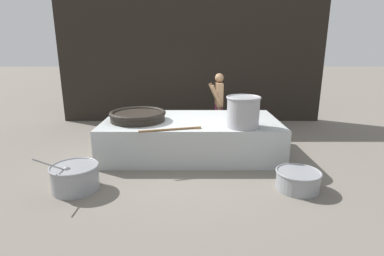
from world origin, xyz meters
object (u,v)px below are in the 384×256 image
at_px(prep_bowl_vegetables, 76,176).
at_px(prep_bowl_meat, 299,179).
at_px(stock_pot, 244,111).
at_px(cook, 219,102).
at_px(giant_wok_near, 139,116).

height_order(prep_bowl_vegetables, prep_bowl_meat, prep_bowl_vegetables).
relative_size(stock_pot, cook, 0.41).
relative_size(giant_wok_near, prep_bowl_meat, 1.61).
bearing_deg(cook, prep_bowl_vegetables, 47.97).
distance_m(giant_wok_near, prep_bowl_vegetables, 1.96).
xyz_separation_m(giant_wok_near, stock_pot, (2.16, -0.53, 0.21)).
relative_size(giant_wok_near, prep_bowl_vegetables, 1.33).
bearing_deg(stock_pot, giant_wok_near, 166.32).
bearing_deg(prep_bowl_vegetables, giant_wok_near, 64.81).
bearing_deg(prep_bowl_vegetables, cook, 50.87).
distance_m(giant_wok_near, prep_bowl_meat, 3.44).
distance_m(cook, prep_bowl_vegetables, 4.25).
bearing_deg(prep_bowl_meat, giant_wok_near, 150.57).
xyz_separation_m(cook, prep_bowl_meat, (1.07, -3.24, -0.71)).
distance_m(stock_pot, prep_bowl_vegetables, 3.28).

